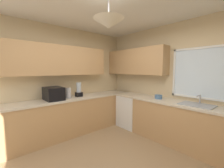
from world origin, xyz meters
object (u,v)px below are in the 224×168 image
(dishwasher, at_px, (131,111))
(kettle, at_px, (68,93))
(sink_assembly, at_px, (197,105))
(microwave, at_px, (54,94))
(blender_appliance, at_px, (79,90))
(bowl, at_px, (158,97))

(dishwasher, relative_size, kettle, 3.51)
(dishwasher, relative_size, sink_assembly, 1.46)
(microwave, relative_size, blender_appliance, 1.33)
(dishwasher, relative_size, bowl, 5.07)
(sink_assembly, relative_size, bowl, 3.46)
(sink_assembly, bearing_deg, kettle, -145.44)
(bowl, bearing_deg, dishwasher, -177.91)
(kettle, xyz_separation_m, bowl, (1.46, 1.57, -0.08))
(microwave, xyz_separation_m, sink_assembly, (2.31, 1.92, -0.13))
(dishwasher, relative_size, blender_appliance, 2.38)
(dishwasher, height_order, microwave, microwave)
(bowl, relative_size, blender_appliance, 0.47)
(kettle, xyz_separation_m, sink_assembly, (2.29, 1.57, -0.11))
(dishwasher, distance_m, blender_appliance, 1.55)
(kettle, distance_m, bowl, 2.15)
(blender_appliance, bearing_deg, bowl, 40.82)
(dishwasher, xyz_separation_m, sink_assembly, (1.65, 0.04, 0.48))
(microwave, relative_size, kettle, 1.97)
(bowl, bearing_deg, blender_appliance, -139.18)
(microwave, bearing_deg, kettle, 86.66)
(microwave, height_order, blender_appliance, blender_appliance)
(bowl, height_order, blender_appliance, blender_appliance)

